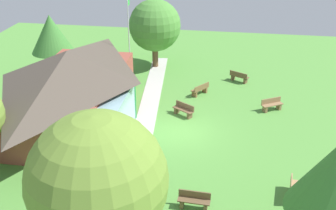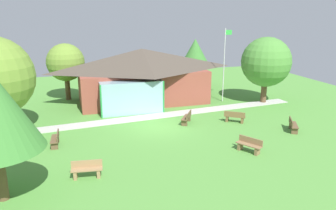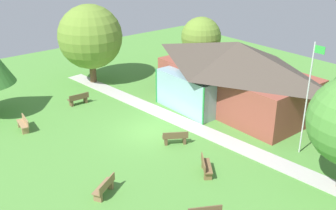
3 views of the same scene
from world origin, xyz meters
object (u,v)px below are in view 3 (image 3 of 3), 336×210
at_px(bench_front_left, 24,124).
at_px(tree_behind_pavilion_left, 201,37).
at_px(flagpole, 308,95).
at_px(bench_mid_right, 206,167).
at_px(pavilion, 234,74).
at_px(bench_front_right, 105,187).
at_px(bench_rear_near_path, 175,138).
at_px(bench_mid_left, 79,99).
at_px(tree_west_hedge, 90,37).

xyz_separation_m(bench_front_left, tree_behind_pavilion_left, (-0.55, 15.79, 2.99)).
bearing_deg(flagpole, tree_behind_pavilion_left, 160.25).
bearing_deg(tree_behind_pavilion_left, bench_mid_right, -42.36).
bearing_deg(tree_behind_pavilion_left, bench_front_left, -88.01).
distance_m(bench_mid_right, tree_behind_pavilion_left, 15.73).
distance_m(pavilion, flagpole, 7.29).
height_order(bench_mid_right, tree_behind_pavilion_left, tree_behind_pavilion_left).
relative_size(bench_front_right, bench_rear_near_path, 1.01).
xyz_separation_m(bench_mid_left, bench_rear_near_path, (8.97, 1.57, 0.00)).
bearing_deg(bench_front_left, tree_west_hedge, -49.91).
height_order(bench_mid_left, tree_west_hedge, tree_west_hedge).
bearing_deg(tree_west_hedge, bench_mid_left, -42.44).
distance_m(bench_front_left, tree_west_hedge, 9.92).
height_order(bench_mid_left, bench_rear_near_path, same).
distance_m(pavilion, bench_rear_near_path, 7.28).
xyz_separation_m(pavilion, tree_behind_pavilion_left, (-6.29, 2.82, 0.95)).
bearing_deg(flagpole, bench_mid_left, -155.67).
bearing_deg(tree_west_hedge, pavilion, 25.50).
distance_m(bench_front_right, bench_rear_near_path, 6.04).
height_order(bench_front_right, bench_mid_left, same).
xyz_separation_m(bench_mid_right, bench_rear_near_path, (-3.40, 0.81, 0.00)).
bearing_deg(bench_mid_left, tree_behind_pavilion_left, -1.92).
relative_size(pavilion, bench_front_right, 7.80).
bearing_deg(flagpole, tree_west_hedge, -169.75).
bearing_deg(pavilion, bench_mid_left, -130.95).
distance_m(flagpole, bench_mid_right, 6.70).
bearing_deg(bench_rear_near_path, flagpole, -14.66).
height_order(tree_behind_pavilion_left, tree_west_hedge, tree_west_hedge).
distance_m(pavilion, bench_mid_right, 9.38).
bearing_deg(bench_front_right, bench_front_left, 62.34).
xyz_separation_m(pavilion, bench_mid_right, (5.13, -7.59, -2.04)).
bearing_deg(pavilion, bench_front_left, -113.85).
xyz_separation_m(bench_front_right, bench_mid_left, (-10.64, 4.23, 0.00)).
xyz_separation_m(bench_mid_left, tree_behind_pavilion_left, (0.96, 11.17, 2.99)).
height_order(pavilion, bench_front_left, pavilion).
height_order(bench_mid_right, bench_front_right, same).
bearing_deg(pavilion, tree_west_hedge, -154.50).
bearing_deg(flagpole, bench_mid_right, -107.89).
height_order(bench_mid_left, bench_front_left, same).
bearing_deg(bench_mid_left, bench_front_right, -108.73).
relative_size(flagpole, bench_mid_left, 4.22).
relative_size(flagpole, bench_mid_right, 4.40).
height_order(bench_front_right, tree_behind_pavilion_left, tree_behind_pavilion_left).
relative_size(pavilion, flagpole, 1.85).
bearing_deg(pavilion, bench_rear_near_path, -75.72).
xyz_separation_m(bench_front_right, tree_west_hedge, (-14.15, 7.45, 3.41)).
bearing_deg(bench_mid_left, tree_west_hedge, 50.53).
relative_size(pavilion, tree_behind_pavilion_left, 2.33).
bearing_deg(tree_behind_pavilion_left, pavilion, -24.17).
distance_m(bench_rear_near_path, tree_west_hedge, 13.04).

